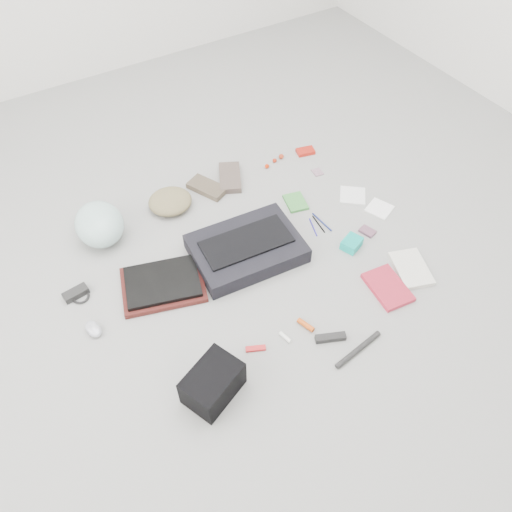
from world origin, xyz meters
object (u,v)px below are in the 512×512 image
laptop (162,282)px  messenger_bag (247,249)px  camera_bag (213,383)px  accordion_wallet (352,243)px  bike_helmet (99,224)px  book_red (388,287)px

laptop → messenger_bag: bearing=12.6°
laptop → camera_bag: camera_bag is taller
camera_bag → accordion_wallet: (0.92, 0.32, -0.05)m
bike_helmet → camera_bag: bearing=-80.5°
bike_helmet → camera_bag: (0.08, -1.00, -0.01)m
laptop → book_red: size_ratio=1.48×
messenger_bag → accordion_wallet: (0.45, -0.22, -0.02)m
accordion_wallet → bike_helmet: bearing=123.8°
accordion_wallet → messenger_bag: bearing=132.5°
laptop → bike_helmet: bearing=122.5°
book_red → messenger_bag: bearing=137.4°
camera_bag → laptop: bearing=62.7°
accordion_wallet → camera_bag: bearing=177.3°
laptop → book_red: (0.85, -0.53, -0.02)m
messenger_bag → bike_helmet: 0.72m
laptop → bike_helmet: bike_helmet is taller
messenger_bag → book_red: (0.44, -0.50, -0.03)m
camera_bag → book_red: camera_bag is taller
book_red → camera_bag: bearing=-171.5°
accordion_wallet → book_red: bearing=-115.5°
bike_helmet → accordion_wallet: size_ratio=2.99×
book_red → accordion_wallet: size_ratio=2.30×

